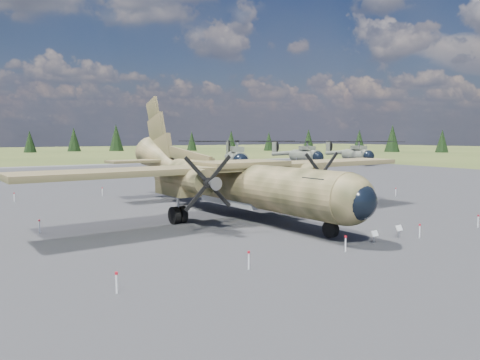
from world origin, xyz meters
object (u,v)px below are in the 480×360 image
transport_plane (232,176)px  helicopter_far (357,148)px  helicopter_mid (306,148)px  helicopter_near (237,150)px

transport_plane → helicopter_far: transport_plane is taller
transport_plane → helicopter_far: (55.35, 39.87, 0.57)m
helicopter_mid → transport_plane: bearing=-132.1°
transport_plane → helicopter_near: (23.13, 36.16, 0.78)m
transport_plane → helicopter_mid: transport_plane is taller
helicopter_far → helicopter_mid: bearing=178.5°
helicopter_mid → helicopter_near: bearing=-158.9°
helicopter_near → helicopter_far: helicopter_near is taller
helicopter_near → helicopter_mid: (20.46, 6.47, -0.21)m
transport_plane → helicopter_far: bearing=32.6°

